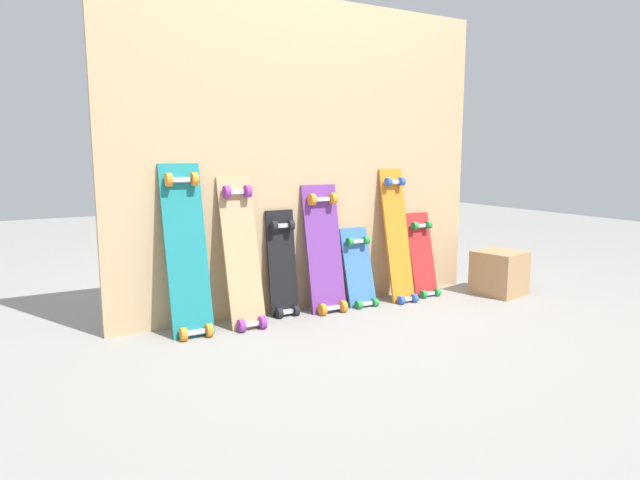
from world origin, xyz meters
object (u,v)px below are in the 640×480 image
at_px(wooden_crate, 499,273).
at_px(skateboard_orange, 398,241).
at_px(skateboard_black, 283,269).
at_px(skateboard_natural, 242,258).
at_px(skateboard_purple, 325,254).
at_px(skateboard_teal, 187,256).
at_px(skateboard_blue, 359,273).
at_px(skateboard_red, 423,260).

bearing_deg(wooden_crate, skateboard_orange, 162.33).
relative_size(skateboard_black, wooden_crate, 2.34).
xyz_separation_m(skateboard_natural, skateboard_black, (0.27, 0.07, -0.10)).
distance_m(skateboard_black, skateboard_purple, 0.27).
bearing_deg(skateboard_teal, skateboard_orange, 0.16).
xyz_separation_m(skateboard_teal, skateboard_orange, (1.36, 0.00, -0.03)).
relative_size(skateboard_blue, wooden_crate, 1.90).
xyz_separation_m(skateboard_black, skateboard_orange, (0.79, -0.06, 0.11)).
xyz_separation_m(skateboard_natural, skateboard_blue, (0.78, 0.03, -0.17)).
xyz_separation_m(skateboard_blue, wooden_crate, (0.96, -0.24, -0.06)).
distance_m(skateboard_purple, skateboard_orange, 0.53).
distance_m(skateboard_black, skateboard_orange, 0.80).
relative_size(skateboard_blue, skateboard_orange, 0.61).
bearing_deg(skateboard_orange, skateboard_red, 5.57).
xyz_separation_m(skateboard_black, skateboard_blue, (0.51, -0.04, -0.07)).
xyz_separation_m(skateboard_teal, skateboard_red, (1.58, 0.03, -0.18)).
xyz_separation_m(skateboard_natural, skateboard_purple, (0.53, 0.03, -0.03)).
relative_size(skateboard_teal, wooden_crate, 3.27).
distance_m(skateboard_teal, skateboard_orange, 1.36).
xyz_separation_m(skateboard_purple, skateboard_orange, (0.53, -0.02, 0.04)).
xyz_separation_m(skateboard_teal, skateboard_purple, (0.83, 0.02, -0.07)).
xyz_separation_m(skateboard_purple, skateboard_red, (0.75, 0.00, -0.11)).
relative_size(skateboard_black, skateboard_red, 1.10).
height_order(skateboard_natural, skateboard_black, skateboard_natural).
bearing_deg(skateboard_natural, skateboard_purple, 3.14).
xyz_separation_m(skateboard_orange, wooden_crate, (0.69, -0.22, -0.24)).
bearing_deg(skateboard_natural, skateboard_red, 1.51).
relative_size(skateboard_teal, skateboard_natural, 1.08).
distance_m(skateboard_natural, skateboard_red, 1.29).
xyz_separation_m(skateboard_black, skateboard_red, (1.01, -0.03, -0.04)).
height_order(skateboard_black, skateboard_purple, skateboard_purple).
relative_size(skateboard_natural, wooden_crate, 3.02).
height_order(skateboard_teal, skateboard_natural, skateboard_teal).
bearing_deg(skateboard_purple, skateboard_blue, 0.30).
distance_m(skateboard_teal, skateboard_natural, 0.30).
bearing_deg(wooden_crate, skateboard_red, 152.47).
bearing_deg(skateboard_purple, skateboard_natural, -176.86).
bearing_deg(skateboard_blue, skateboard_natural, -177.76).
relative_size(skateboard_teal, skateboard_orange, 1.04).
bearing_deg(skateboard_natural, skateboard_teal, 178.44).
height_order(skateboard_blue, skateboard_orange, skateboard_orange).
height_order(skateboard_teal, skateboard_blue, skateboard_teal).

